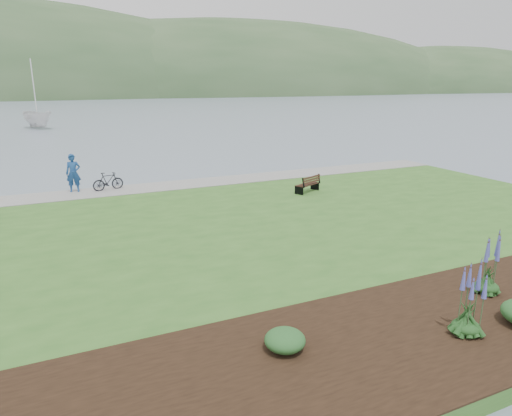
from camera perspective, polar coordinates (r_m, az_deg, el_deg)
The scene contains 12 objects.
ground at distance 18.43m, azimuth -5.10°, elevation -2.76°, with size 600.00×600.00×0.00m, color slate.
lawn at distance 16.60m, azimuth -2.78°, elevation -4.09°, with size 34.00×20.00×0.40m, color #2F5E21.
shoreline_path at distance 24.71m, azimuth -10.54°, elevation 2.79°, with size 34.00×2.20×0.03m, color gray.
garden_bed at distance 12.29m, azimuth 25.49°, elevation -11.96°, with size 24.00×4.40×0.04m, color black.
far_hillside at distance 188.38m, azimuth -17.22°, elevation 13.19°, with size 580.00×80.00×38.00m, color #31502D, non-canonical shape.
park_bench at distance 22.92m, azimuth 6.61°, elevation 3.03°, with size 1.53×1.11×0.88m.
person at distance 24.42m, azimuth -21.91°, elevation 4.44°, with size 0.82×0.56×2.26m, color navy.
bicycle_b at distance 24.37m, azimuth -18.01°, elevation 3.19°, with size 1.56×0.45×0.94m, color black.
sailboat at distance 64.16m, azimuth -25.49°, elevation 8.96°, with size 10.13×10.31×26.70m, color silver.
echium_0 at distance 11.05m, azimuth 25.11°, elevation -10.63°, with size 0.62×0.62×1.77m.
echium_1 at distance 13.32m, azimuth 27.15°, elevation -6.63°, with size 0.62×0.62×1.78m.
shrub_0 at distance 9.77m, azimuth 3.64°, elevation -16.15°, with size 0.86×0.86×0.43m, color #1E4C21.
Camera 1 is at (-5.77, -16.52, 5.80)m, focal length 32.00 mm.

